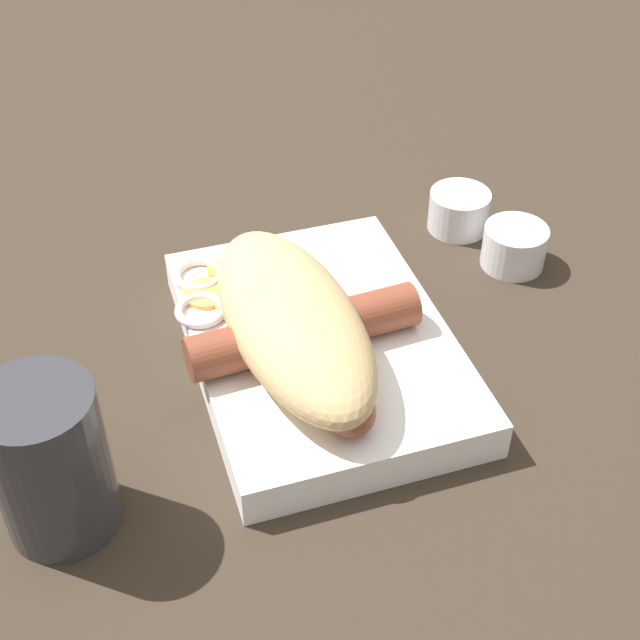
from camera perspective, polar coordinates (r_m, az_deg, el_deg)
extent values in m
plane|color=#33281E|center=(0.60, 0.00, -2.70)|extent=(3.00, 3.00, 0.00)
cube|color=white|center=(0.59, 0.00, -1.74)|extent=(0.23, 0.16, 0.03)
ellipsoid|color=tan|center=(0.55, -1.75, -0.03)|extent=(0.19, 0.09, 0.05)
cylinder|color=brown|center=(0.56, -1.01, -0.70)|extent=(0.04, 0.15, 0.03)
sphere|color=brown|center=(0.61, -3.48, 3.64)|extent=(0.03, 0.03, 0.03)
sphere|color=brown|center=(0.51, 2.00, -5.95)|extent=(0.03, 0.03, 0.03)
cylinder|color=orange|center=(0.61, -5.80, 1.88)|extent=(0.03, 0.03, 0.00)
cylinder|color=#F99E4C|center=(0.60, -5.18, 0.99)|extent=(0.05, 0.05, 0.00)
cylinder|color=#F99E4C|center=(0.61, -7.30, 1.71)|extent=(0.04, 0.04, 0.00)
cylinder|color=#F99E4C|center=(0.62, -4.70, 2.42)|extent=(0.03, 0.03, 0.00)
cylinder|color=orange|center=(0.63, -6.25, 3.19)|extent=(0.03, 0.03, 0.00)
torus|color=silver|center=(0.63, -7.78, 2.90)|extent=(0.04, 0.04, 0.01)
torus|color=silver|center=(0.62, -4.75, 2.60)|extent=(0.03, 0.03, 0.00)
torus|color=silver|center=(0.60, -7.63, 0.62)|extent=(0.04, 0.04, 0.01)
cylinder|color=white|center=(0.69, 12.32, 4.61)|extent=(0.05, 0.05, 0.03)
cylinder|color=#4C662D|center=(0.69, 12.22, 3.99)|extent=(0.04, 0.04, 0.01)
cylinder|color=white|center=(0.72, 8.88, 6.93)|extent=(0.05, 0.05, 0.03)
cylinder|color=gold|center=(0.72, 8.80, 6.31)|extent=(0.04, 0.04, 0.01)
cylinder|color=#333338|center=(0.49, -16.90, -8.69)|extent=(0.06, 0.06, 0.10)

